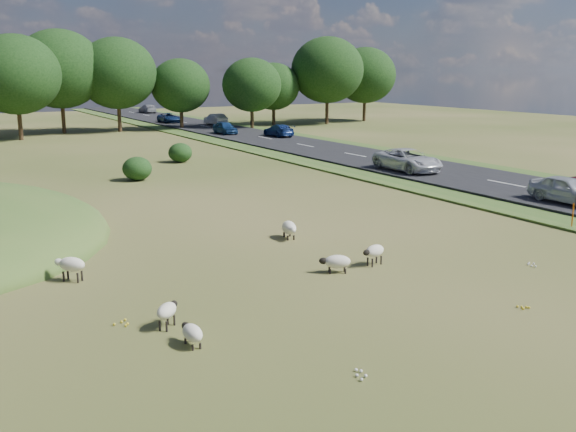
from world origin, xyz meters
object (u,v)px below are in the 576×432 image
at_px(sheep_0, 374,251).
at_px(car_2, 147,109).
at_px(car_5, 225,128).
at_px(car_1, 279,130).
at_px(car_6, 408,160).
at_px(car_0, 567,189).
at_px(sheep_1, 336,262).
at_px(sheep_2, 192,333).
at_px(sheep_5, 167,311).
at_px(marker_post, 573,216).
at_px(sheep_3, 289,228).
at_px(car_7, 169,118).
at_px(car_4, 216,119).
at_px(sheep_4, 71,264).

bearing_deg(sheep_0, car_2, -116.41).
height_order(sheep_0, car_5, car_5).
height_order(car_1, car_6, car_6).
relative_size(sheep_0, car_0, 0.27).
xyz_separation_m(sheep_1, car_5, (17.00, 46.96, 0.51)).
bearing_deg(sheep_0, car_1, -128.57).
bearing_deg(car_5, sheep_2, -115.38).
xyz_separation_m(sheep_5, car_0, (23.99, 5.10, 0.45)).
xyz_separation_m(marker_post, sheep_5, (-20.07, -1.83, -0.09)).
relative_size(sheep_1, car_2, 0.25).
relative_size(sheep_0, sheep_3, 0.82).
distance_m(marker_post, car_2, 86.47).
height_order(marker_post, sheep_5, marker_post).
height_order(sheep_1, sheep_2, sheep_1).
height_order(sheep_0, car_0, car_0).
height_order(sheep_1, car_6, car_6).
bearing_deg(car_7, marker_post, -93.45).
height_order(sheep_2, car_4, car_4).
height_order(sheep_3, car_4, car_4).
distance_m(car_1, car_5, 6.56).
bearing_deg(car_4, car_1, 90.00).
height_order(sheep_0, sheep_5, sheep_0).
relative_size(sheep_0, sheep_5, 1.19).
distance_m(sheep_1, car_4, 61.82).
xyz_separation_m(sheep_4, car_4, (29.26, 54.40, 0.39)).
height_order(marker_post, car_2, car_2).
xyz_separation_m(sheep_1, car_0, (17.00, 3.30, 0.55)).
xyz_separation_m(sheep_1, sheep_4, (-8.46, 3.81, 0.18)).
distance_m(car_2, car_4, 27.93).
height_order(sheep_5, car_7, car_7).
xyz_separation_m(sheep_5, car_6, (23.99, 17.99, 0.50)).
bearing_deg(car_7, car_2, 79.75).
bearing_deg(sheep_1, car_2, -76.23).
relative_size(sheep_4, sheep_5, 1.18).
bearing_deg(car_7, car_0, -90.00).
height_order(sheep_0, sheep_1, sheep_0).
relative_size(sheep_1, car_7, 0.26).
xyz_separation_m(car_1, car_6, (-3.80, -25.43, 0.12)).
distance_m(sheep_5, car_4, 66.14).
xyz_separation_m(sheep_5, car_4, (27.79, 60.02, 0.48)).
xyz_separation_m(sheep_0, car_1, (19.08, 41.57, 0.34)).
bearing_deg(car_0, sheep_2, -164.52).
distance_m(sheep_2, car_5, 55.64).
bearing_deg(car_0, car_2, 87.37).
relative_size(car_4, car_5, 1.12).
height_order(marker_post, car_4, car_4).
bearing_deg(car_2, car_4, 90.00).
bearing_deg(car_2, car_1, 90.00).
bearing_deg(sheep_4, car_5, -73.55).
xyz_separation_m(sheep_0, car_6, (15.28, 16.14, 0.46)).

